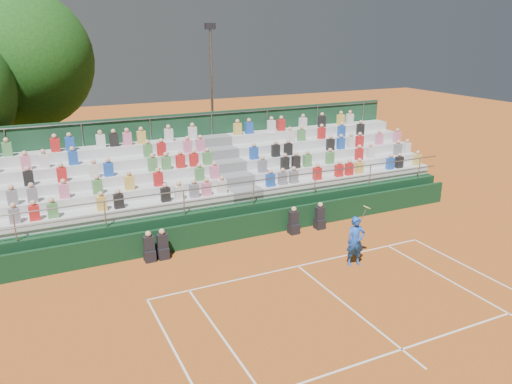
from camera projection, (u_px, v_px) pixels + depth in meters
name	position (u px, v px, depth m)	size (l,w,h in m)	color
ground	(298.00, 266.00, 17.99)	(90.00, 90.00, 0.00)	#AF561D
courtside_wall	(259.00, 224.00, 20.58)	(20.00, 0.15, 1.00)	black
line_officials	(237.00, 233.00, 19.70)	(7.77, 0.40, 1.19)	black
grandstand	(229.00, 189.00, 23.18)	(20.00, 5.20, 4.40)	black
tennis_player	(356.00, 241.00, 17.85)	(0.91, 0.58, 2.22)	blue
tree_east	(23.00, 60.00, 25.15)	(7.02, 7.02, 10.22)	#332312
floodlight_mast	(212.00, 87.00, 29.24)	(0.60, 0.25, 8.53)	gray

